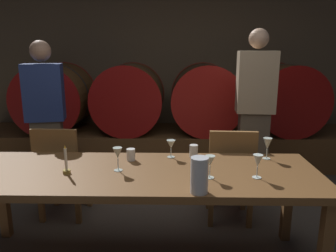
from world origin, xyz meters
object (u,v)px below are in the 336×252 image
wine_glass_left (171,145)px  cup_right (194,151)px  wine_barrel_center_left (130,98)px  cup_left (131,155)px  wine_barrel_far_right (284,98)px  dining_table (139,180)px  guest_left (46,119)px  wine_barrel_far_left (56,98)px  candle_center (66,166)px  chair_left (61,168)px  guest_right (254,114)px  wine_barrel_center_right (205,98)px  chair_right (230,171)px  wine_glass_far_right (267,144)px  wine_glass_center (210,162)px  wine_glass_right (258,162)px  wine_glass_far_left (118,154)px  pitcher (199,175)px

wine_glass_left → cup_right: wine_glass_left is taller
wine_barrel_center_left → cup_right: size_ratio=9.18×
cup_left → wine_barrel_far_right: bearing=48.4°
dining_table → wine_barrel_far_right: bearing=52.6°
dining_table → guest_left: size_ratio=1.53×
wine_barrel_far_left → candle_center: bearing=-69.1°
chair_left → guest_right: guest_right is taller
wine_barrel_center_right → chair_right: size_ratio=1.03×
wine_glass_far_right → cup_right: (-0.56, 0.03, -0.07)m
wine_glass_center → guest_left: bearing=140.5°
wine_barrel_center_left → cup_right: 2.08m
chair_left → wine_glass_center: size_ratio=5.81×
wine_glass_left → wine_glass_right: size_ratio=0.87×
guest_right → candle_center: 2.01m
dining_table → cup_right: (0.40, 0.30, 0.12)m
chair_right → wine_glass_left: (-0.53, -0.32, 0.34)m
dining_table → wine_glass_far_right: wine_glass_far_right is taller
wine_glass_right → wine_glass_far_right: (0.17, 0.38, 0.00)m
chair_left → wine_barrel_center_right: bearing=-130.3°
chair_right → guest_left: (-1.83, 0.55, 0.35)m
wine_barrel_far_right → guest_right: 1.19m
wine_barrel_center_right → wine_glass_far_left: size_ratio=5.46×
wine_barrel_center_right → candle_center: wine_barrel_center_right is taller
guest_right → cup_left: bearing=44.7°
wine_barrel_far_left → wine_glass_right: wine_barrel_far_left is taller
wine_barrel_center_right → chair_right: 1.67m
cup_right → guest_right: bearing=53.6°
cup_right → dining_table: bearing=-142.6°
wine_barrel_center_left → wine_glass_far_left: 2.24m
dining_table → pitcher: size_ratio=11.55×
wine_glass_far_left → wine_glass_right: 0.94m
wine_barrel_far_left → chair_right: size_ratio=1.03×
wine_glass_far_left → cup_right: 0.62m
wine_barrel_center_left → wine_barrel_far_right: bearing=0.0°
candle_center → wine_glass_center: 0.96m
candle_center → wine_glass_far_right: size_ratio=1.23×
wine_barrel_far_left → wine_glass_center: bearing=-52.0°
guest_left → wine_glass_right: guest_left is taller
wine_barrel_far_left → wine_glass_far_left: (1.21, -2.23, -0.06)m
wine_barrel_center_left → wine_barrel_center_right: size_ratio=1.00×
dining_table → candle_center: size_ratio=12.41×
wine_barrel_center_right → wine_glass_far_right: size_ratio=5.51×
chair_left → wine_glass_left: size_ratio=6.40×
wine_barrel_far_right → guest_left: size_ratio=0.55×
guest_right → wine_glass_center: (-0.59, -1.33, -0.06)m
wine_glass_center → wine_barrel_center_left: bearing=109.6°
chair_left → candle_center: (0.30, -0.72, 0.29)m
wine_glass_right → wine_glass_far_right: wine_glass_far_right is taller
wine_glass_far_right → cup_left: size_ratio=1.84×
pitcher → wine_glass_far_left: size_ratio=1.30×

